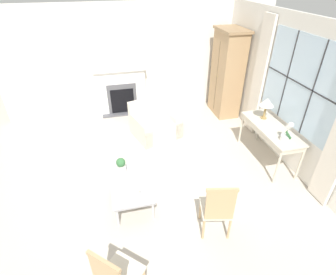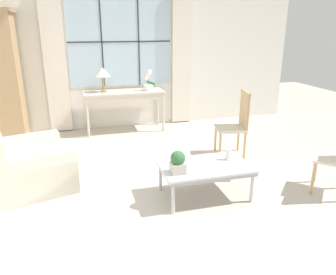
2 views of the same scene
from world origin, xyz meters
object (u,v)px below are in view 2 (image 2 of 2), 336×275
potted_orchid (148,82)px  coffee_table (205,168)px  pillar_candle (228,155)px  armchair_upholstered (29,167)px  table_lamp (103,73)px  potted_plant_small (178,162)px  console_table (124,96)px  side_chair_wooden (237,120)px

potted_orchid → coffee_table: (0.05, -2.87, -0.58)m
coffee_table → pillar_candle: pillar_candle is taller
armchair_upholstered → table_lamp: bearing=61.6°
potted_plant_small → pillar_candle: size_ratio=1.74×
console_table → side_chair_wooden: bearing=-49.5°
side_chair_wooden → pillar_candle: size_ratio=6.98×
potted_plant_small → potted_orchid: bearing=83.9°
console_table → pillar_candle: console_table is taller
side_chair_wooden → potted_plant_small: side_chair_wooden is taller
potted_plant_small → armchair_upholstered: bearing=150.8°
potted_orchid → coffee_table: bearing=-89.0°
armchair_upholstered → side_chair_wooden: 3.05m
console_table → potted_plant_small: (0.15, -3.01, -0.16)m
console_table → pillar_candle: bearing=-73.3°
pillar_candle → coffee_table: bearing=-166.0°
potted_orchid → console_table: bearing=176.6°
armchair_upholstered → pillar_candle: bearing=-17.3°
potted_orchid → side_chair_wooden: 2.05m
side_chair_wooden → pillar_candle: side_chair_wooden is taller
table_lamp → potted_orchid: table_lamp is taller
table_lamp → coffee_table: 3.16m
potted_orchid → armchair_upholstered: size_ratio=0.33×
armchair_upholstered → potted_plant_small: 1.93m
potted_orchid → table_lamp: bearing=175.8°
console_table → coffee_table: 2.96m
potted_orchid → potted_plant_small: bearing=-96.1°
table_lamp → potted_orchid: 0.87m
coffee_table → potted_orchid: bearing=91.0°
potted_orchid → potted_plant_small: (-0.32, -2.99, -0.41)m
console_table → potted_plant_small: console_table is taller
console_table → potted_plant_small: size_ratio=5.89×
table_lamp → armchair_upholstered: 2.56m
table_lamp → armchair_upholstered: bearing=-118.4°
potted_orchid → armchair_upholstered: (-1.99, -2.05, -0.67)m
table_lamp → pillar_candle: 3.17m
table_lamp → coffee_table: size_ratio=0.43×
console_table → potted_orchid: 0.53m
potted_orchid → side_chair_wooden: (1.03, -1.73, -0.38)m
armchair_upholstered → coffee_table: armchair_upholstered is taller
side_chair_wooden → table_lamp: bearing=136.3°
console_table → pillar_candle: 2.95m
console_table → potted_orchid: potted_orchid is taller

